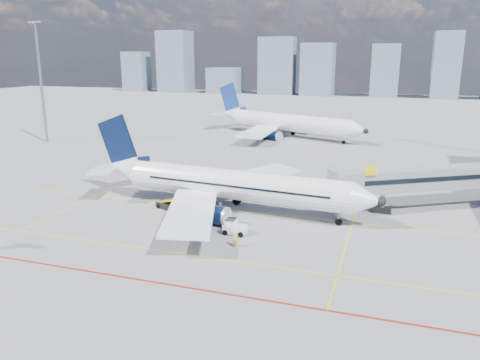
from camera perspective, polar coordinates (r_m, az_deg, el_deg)
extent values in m
plane|color=gray|center=(50.28, -3.51, -6.46)|extent=(420.00, 420.00, 0.00)
cube|color=yellow|center=(57.33, -0.54, -3.72)|extent=(60.00, 0.18, 0.01)
cube|color=yellow|center=(45.20, -6.36, -9.04)|extent=(80.00, 0.15, 0.01)
cube|color=yellow|center=(49.07, 12.90, -7.37)|extent=(0.15, 28.00, 0.01)
cube|color=yellow|center=(66.28, -17.13, -1.83)|extent=(0.15, 30.00, 0.01)
cube|color=maroon|center=(40.36, -9.98, -12.23)|extent=(90.00, 0.25, 0.01)
cube|color=gray|center=(61.45, 22.13, 0.21)|extent=(20.84, 13.93, 2.60)
cube|color=black|center=(61.40, 22.15, 0.40)|extent=(20.52, 13.82, 0.55)
cube|color=gray|center=(56.01, 12.69, -0.38)|extent=(4.49, 4.56, 3.00)
cube|color=black|center=(59.00, 16.89, -3.49)|extent=(2.20, 1.00, 0.70)
cylinder|color=slate|center=(58.61, 16.99, -2.24)|extent=(0.56, 0.56, 2.70)
cube|color=yellow|center=(55.21, 15.66, 1.14)|extent=(1.26, 0.82, 1.20)
cylinder|color=slate|center=(110.78, -23.07, 10.66)|extent=(0.56, 0.56, 25.00)
cube|color=slate|center=(110.86, -23.75, 17.20)|extent=(3.20, 0.40, 0.50)
cube|color=silver|center=(111.46, -24.32, 17.12)|extent=(0.60, 0.15, 0.35)
cube|color=silver|center=(110.67, -23.84, 17.19)|extent=(0.60, 0.15, 0.35)
cube|color=silver|center=(109.89, -23.35, 17.27)|extent=(0.60, 0.15, 0.35)
cube|color=slate|center=(271.23, -12.52, 12.79)|extent=(12.55, 10.53, 21.13)
cube|color=slate|center=(259.77, -7.89, 14.09)|extent=(15.88, 14.02, 31.65)
cube|color=slate|center=(249.05, -1.90, 12.04)|extent=(16.14, 12.81, 12.95)
cube|color=slate|center=(240.60, 4.52, 13.69)|extent=(17.72, 8.44, 27.93)
cube|color=slate|center=(236.53, 9.45, 13.15)|extent=(15.23, 13.43, 24.82)
cube|color=slate|center=(233.60, 17.29, 12.60)|extent=(12.39, 14.26, 24.15)
cube|color=slate|center=(234.31, 23.81, 12.67)|extent=(11.54, 14.46, 29.32)
cylinder|color=white|center=(56.25, -0.55, -0.58)|extent=(28.25, 6.26, 3.64)
cone|color=white|center=(52.04, 15.43, -2.40)|extent=(3.69, 3.94, 3.64)
sphere|color=black|center=(51.89, 16.85, -2.55)|extent=(1.12, 1.12, 1.03)
cone|color=white|center=(64.79, -14.39, 1.48)|extent=(6.30, 4.19, 3.64)
cube|color=black|center=(52.07, 14.15, -1.71)|extent=(1.53, 1.53, 0.42)
cube|color=white|center=(64.51, 1.39, 0.50)|extent=(11.81, 15.82, 0.54)
cube|color=white|center=(49.98, -5.99, -3.84)|extent=(9.53, 16.16, 0.54)
cylinder|color=#071334|center=(61.80, 1.13, -1.26)|extent=(3.55, 2.46, 2.15)
cylinder|color=#071334|center=(52.42, -3.45, -4.25)|extent=(3.55, 2.46, 2.15)
cylinder|color=silver|center=(61.17, 2.67, -1.44)|extent=(0.53, 2.23, 2.20)
cylinder|color=silver|center=(51.67, -1.69, -4.51)|extent=(0.53, 2.23, 2.20)
cube|color=#071334|center=(64.15, -14.57, 4.28)|extent=(6.40, 0.90, 7.97)
cube|color=#071334|center=(63.24, -12.84, 2.17)|extent=(5.27, 0.77, 2.01)
cube|color=white|center=(67.25, -13.10, 2.32)|extent=(4.90, 5.93, 0.21)
cube|color=white|center=(62.70, -16.35, 1.21)|extent=(4.18, 5.81, 0.21)
cylinder|color=slate|center=(53.26, 11.97, -4.50)|extent=(0.31, 0.31, 1.80)
cylinder|color=black|center=(53.43, 11.94, -5.03)|extent=(0.78, 0.35, 0.76)
cylinder|color=slate|center=(59.44, -0.40, -2.24)|extent=(0.35, 0.35, 1.60)
cylinder|color=black|center=(59.53, -0.40, -2.52)|extent=(1.06, 0.74, 1.00)
cylinder|color=slate|center=(55.25, -2.46, -3.59)|extent=(0.35, 0.35, 1.60)
cylinder|color=black|center=(55.35, -2.46, -3.88)|extent=(1.06, 0.74, 1.00)
cube|color=black|center=(57.59, 0.62, 0.07)|extent=(22.89, 2.26, 0.24)
cube|color=black|center=(54.41, -0.88, -0.81)|extent=(22.89, 2.26, 0.24)
cylinder|color=white|center=(110.92, 6.15, 6.95)|extent=(30.76, 16.49, 4.13)
cone|color=white|center=(101.64, 14.33, 5.87)|extent=(5.14, 5.31, 4.13)
sphere|color=black|center=(100.98, 15.07, 5.77)|extent=(1.53, 1.53, 1.16)
cone|color=white|center=(123.02, -1.19, 8.07)|extent=(7.86, 6.50, 4.13)
cube|color=black|center=(102.20, 13.66, 6.29)|extent=(2.09, 2.09, 0.48)
cube|color=white|center=(119.72, 8.22, 6.91)|extent=(16.62, 15.85, 0.61)
cube|color=white|center=(104.57, 2.34, 5.93)|extent=(5.64, 17.51, 0.61)
cylinder|color=#071334|center=(116.54, 7.69, 6.06)|extent=(4.47, 3.76, 2.43)
cylinder|color=#071334|center=(106.74, 3.94, 5.36)|extent=(4.47, 3.76, 2.43)
cylinder|color=silver|center=(115.44, 8.52, 5.95)|extent=(1.34, 2.44, 2.50)
cylinder|color=silver|center=(105.53, 4.80, 5.24)|extent=(1.34, 2.44, 2.50)
cube|color=navy|center=(122.65, -1.20, 9.76)|extent=(6.78, 3.21, 9.03)
cube|color=navy|center=(121.18, -0.31, 8.50)|extent=(5.60, 2.68, 2.28)
cube|color=white|center=(125.74, -0.27, 8.39)|extent=(6.46, 6.42, 0.23)
cube|color=white|center=(120.84, -2.45, 8.11)|extent=(3.34, 6.01, 0.23)
cylinder|color=black|center=(114.14, 6.50, 5.74)|extent=(1.18, 1.00, 1.00)
cylinder|color=black|center=(109.76, 4.81, 5.43)|extent=(1.18, 1.00, 1.00)
cylinder|color=black|center=(103.75, 12.52, 4.52)|extent=(0.81, 0.56, 0.76)
cube|color=white|center=(49.63, -0.63, -5.98)|extent=(2.43, 1.36, 0.87)
cube|color=white|center=(49.54, -1.11, -5.21)|extent=(1.12, 1.28, 0.66)
cube|color=black|center=(49.47, -1.11, -4.97)|extent=(1.01, 1.22, 0.38)
cylinder|color=black|center=(49.50, -1.82, -6.41)|extent=(0.62, 0.25, 0.61)
cylinder|color=black|center=(50.55, -1.33, -5.95)|extent=(0.62, 0.25, 0.61)
cylinder|color=black|center=(48.93, 0.10, -6.66)|extent=(0.62, 0.25, 0.61)
cylinder|color=black|center=(49.99, 0.56, -6.18)|extent=(0.62, 0.25, 0.61)
cube|color=black|center=(49.58, -6.58, -6.40)|extent=(4.39, 2.78, 0.20)
cube|color=white|center=(49.42, -7.78, -5.28)|extent=(2.12, 2.08, 1.75)
cube|color=white|center=(49.07, -5.44, -5.36)|extent=(2.12, 2.08, 1.75)
cylinder|color=black|center=(49.22, -8.55, -6.85)|extent=(0.39, 0.25, 0.36)
cylinder|color=black|center=(50.66, -8.19, -6.20)|extent=(0.39, 0.25, 0.36)
cylinder|color=black|center=(48.68, -4.89, -6.99)|extent=(0.39, 0.25, 0.36)
cylinder|color=black|center=(50.13, -4.63, -6.33)|extent=(0.39, 0.25, 0.36)
cube|color=black|center=(58.09, -8.40, -3.19)|extent=(4.34, 2.93, 0.68)
cube|color=black|center=(57.22, -7.92, -2.37)|extent=(5.77, 3.15, 1.80)
cube|color=yellow|center=(57.56, -7.52, -2.26)|extent=(5.45, 2.33, 1.87)
cube|color=yellow|center=(56.89, -8.33, -2.49)|extent=(5.45, 2.33, 1.87)
cylinder|color=black|center=(58.87, -9.89, -3.15)|extent=(0.63, 0.44, 0.59)
cylinder|color=black|center=(59.69, -8.88, -2.86)|extent=(0.63, 0.44, 0.59)
cylinder|color=black|center=(56.59, -7.88, -3.81)|extent=(0.63, 0.44, 0.59)
cylinder|color=black|center=(57.44, -6.86, -3.49)|extent=(0.63, 0.44, 0.59)
imported|color=yellow|center=(46.40, -0.56, -7.24)|extent=(0.47, 0.63, 1.59)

